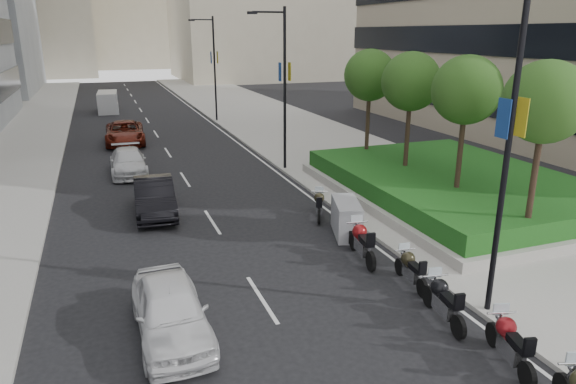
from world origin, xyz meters
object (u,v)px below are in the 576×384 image
car_c (128,162)px  motorcycle_2 (443,301)px  motorcycle_1 (510,342)px  motorcycle_6 (319,205)px  car_d (125,133)px  car_b (154,197)px  motorcycle_5 (346,218)px  car_a (170,311)px  lamp_post_0 (504,139)px  motorcycle_3 (411,269)px  lamp_post_2 (213,64)px  lamp_post_1 (282,82)px  delivery_van (108,103)px  motorcycle_4 (362,242)px

car_c → motorcycle_2: bearing=-68.8°
motorcycle_1 → motorcycle_6: bearing=15.9°
motorcycle_1 → motorcycle_2: 2.22m
car_c → car_d: 8.65m
motorcycle_1 → car_b: car_b is taller
motorcycle_5 → car_a: bearing=140.1°
lamp_post_0 → car_a: bearing=167.1°
motorcycle_1 → motorcycle_3: size_ratio=1.06×
motorcycle_6 → car_c: size_ratio=0.41×
motorcycle_6 → lamp_post_2: bearing=20.8°
motorcycle_5 → lamp_post_2: bearing=15.3°
motorcycle_3 → motorcycle_5: 4.52m
lamp_post_1 → delivery_van: lamp_post_1 is taller
delivery_van → lamp_post_1: bearing=-69.2°
lamp_post_0 → car_a: 9.68m
motorcycle_1 → car_a: size_ratio=0.50×
lamp_post_1 → motorcycle_1: size_ratio=4.06×
lamp_post_0 → car_a: size_ratio=2.02×
motorcycle_5 → car_d: (-7.13, 21.20, 0.11)m
delivery_van → car_b: bearing=-85.1°
lamp_post_0 → car_a: lamp_post_0 is taller
motorcycle_4 → car_b: (-6.28, 7.40, 0.13)m
motorcycle_4 → lamp_post_0: bearing=-153.3°
motorcycle_5 → car_c: (-7.45, 12.55, 0.00)m
motorcycle_6 → motorcycle_5: bearing=-151.4°
lamp_post_0 → motorcycle_6: (-1.17, 8.97, -4.51)m
motorcycle_1 → delivery_van: 47.19m
lamp_post_2 → delivery_van: 13.55m
lamp_post_2 → motorcycle_4: size_ratio=3.69×
lamp_post_2 → car_d: lamp_post_2 is taller
lamp_post_2 → car_a: lamp_post_2 is taller
motorcycle_1 → car_b: bearing=40.9°
lamp_post_0 → motorcycle_2: size_ratio=3.92×
delivery_van → motorcycle_4: bearing=-76.6°
motorcycle_1 → motorcycle_4: bearing=19.2°
car_c → motorcycle_3: bearing=-65.6°
motorcycle_2 → motorcycle_5: size_ratio=0.94×
motorcycle_6 → car_c: 12.63m
motorcycle_6 → car_b: (-6.60, 2.92, 0.22)m
motorcycle_2 → motorcycle_3: (0.35, 2.12, -0.06)m
lamp_post_1 → car_a: (-8.45, -15.07, -4.31)m
motorcycle_4 → motorcycle_5: bearing=-4.6°
motorcycle_4 → motorcycle_6: (0.32, 4.48, -0.09)m
car_a → car_c: (0.03, 17.38, -0.07)m
lamp_post_0 → car_d: lamp_post_0 is taller
motorcycle_2 → car_d: 28.66m
motorcycle_3 → car_c: (-7.47, 17.07, 0.14)m
motorcycle_2 → car_a: car_a is taller
lamp_post_1 → motorcycle_4: lamp_post_1 is taller
lamp_post_2 → car_a: size_ratio=2.02×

